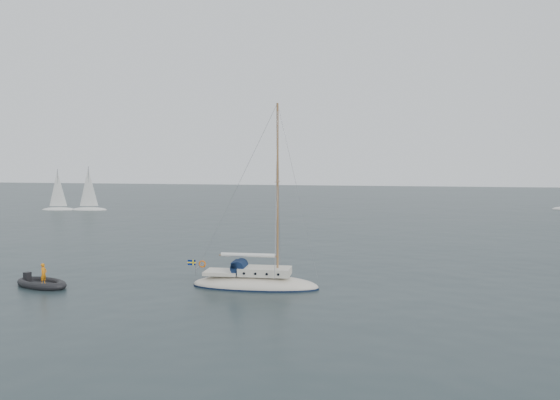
# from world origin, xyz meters

# --- Properties ---
(ground) EXTENTS (300.00, 300.00, 0.00)m
(ground) POSITION_xyz_m (0.00, 0.00, 0.00)
(ground) COLOR black
(ground) RESTS_ON ground
(sailboat) EXTENTS (8.26, 2.48, 11.75)m
(sailboat) POSITION_xyz_m (-1.80, 0.39, 0.89)
(sailboat) COLOR beige
(sailboat) RESTS_ON ground
(dinghy) EXTENTS (2.75, 1.24, 0.39)m
(dinghy) POSITION_xyz_m (-4.20, 0.93, 0.17)
(dinghy) COLOR #504F54
(dinghy) RESTS_ON ground
(rib) EXTENTS (3.99, 1.81, 1.50)m
(rib) POSITION_xyz_m (-14.81, -2.24, 0.24)
(rib) COLOR black
(rib) RESTS_ON ground
(distant_yacht_c) EXTENTS (5.30, 2.83, 7.02)m
(distant_yacht_c) POSITION_xyz_m (-46.95, 46.36, 3.00)
(distant_yacht_c) COLOR silver
(distant_yacht_c) RESTS_ON ground
(distant_yacht_a) EXTENTS (5.65, 3.01, 7.48)m
(distant_yacht_a) POSITION_xyz_m (-41.95, 47.18, 3.20)
(distant_yacht_a) COLOR silver
(distant_yacht_a) RESTS_ON ground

